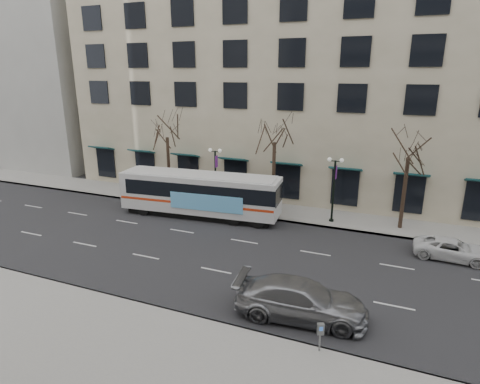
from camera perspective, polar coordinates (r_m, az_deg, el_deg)
The scene contains 13 objects.
ground at distance 26.29m, azimuth -1.25°, elevation -8.92°, with size 160.00×160.00×0.00m, color black.
sidewalk_far at distance 33.04m, azimuth 13.08°, elevation -3.71°, with size 80.00×4.00×0.15m, color gray.
building_hotel at distance 44.22m, azimuth 7.51°, elevation 17.44°, with size 40.00×20.00×24.00m, color tan.
building_far_upblock at distance 63.91m, azimuth -27.14°, elevation 17.40°, with size 28.00×20.00×28.00m, color #999993.
tree_far_left at distance 36.50m, azimuth -10.39°, elevation 9.12°, with size 3.60×3.60×8.34m.
tree_far_mid at distance 32.26m, azimuth 4.96°, elevation 8.72°, with size 3.60×3.60×8.55m.
tree_far_right at distance 30.92m, azimuth 23.01°, elevation 6.19°, with size 3.60×3.60×8.06m.
lamp_post_left at distance 34.28m, azimuth -3.50°, elevation 2.48°, with size 1.22×0.45×5.21m.
lamp_post_right at distance 31.40m, azimuth 13.20°, elevation 0.71°, with size 1.22×0.45×5.21m.
city_bus at distance 32.58m, azimuth -5.58°, elevation -0.18°, with size 13.28×4.02×3.55m.
silver_car at distance 20.08m, azimuth 8.64°, elevation -14.91°, with size 2.59×6.36×1.85m, color #929399.
white_pickup at distance 28.85m, azimuth 27.97°, elevation -7.20°, with size 2.12×4.60×1.28m, color silver.
pay_station at distance 17.87m, azimuth 11.36°, elevation -18.85°, with size 0.33×0.28×1.30m.
Camera 1 is at (9.47, -21.71, 11.42)m, focal length 30.00 mm.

